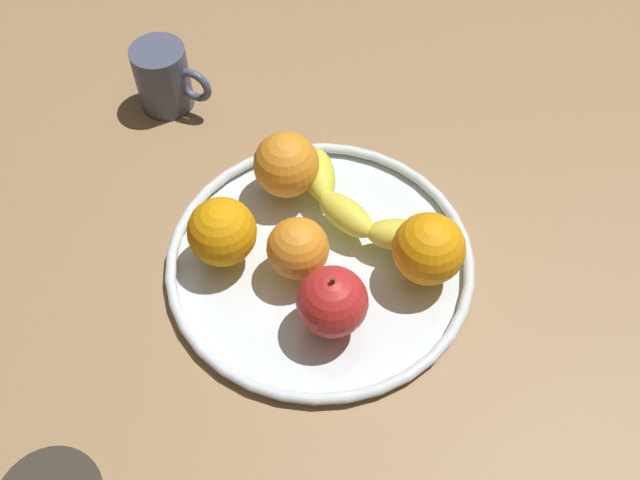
{
  "coord_description": "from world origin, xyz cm",
  "views": [
    {
      "loc": [
        17.97,
        -39.81,
        67.28
      ],
      "look_at": [
        0.0,
        0.0,
        4.8
      ],
      "focal_mm": 40.4,
      "sensor_mm": 36.0,
      "label": 1
    }
  ],
  "objects_px": {
    "orange_front_right": "(222,232)",
    "banana": "(358,209)",
    "fruit_bowl": "(320,260)",
    "orange_back_left": "(298,248)",
    "orange_front_left": "(286,165)",
    "ambient_mug": "(164,78)",
    "apple": "(332,302)",
    "orange_back_right": "(429,249)"
  },
  "relations": [
    {
      "from": "orange_front_left",
      "to": "orange_back_left",
      "type": "relative_size",
      "value": 1.14
    },
    {
      "from": "orange_front_left",
      "to": "apple",
      "type": "bearing_deg",
      "value": -49.89
    },
    {
      "from": "banana",
      "to": "fruit_bowl",
      "type": "bearing_deg",
      "value": -85.28
    },
    {
      "from": "orange_front_left",
      "to": "orange_back_left",
      "type": "height_order",
      "value": "orange_front_left"
    },
    {
      "from": "orange_back_left",
      "to": "ambient_mug",
      "type": "xyz_separation_m",
      "value": [
        -0.27,
        0.17,
        -0.01
      ]
    },
    {
      "from": "banana",
      "to": "orange_back_left",
      "type": "xyz_separation_m",
      "value": [
        -0.03,
        -0.09,
        0.02
      ]
    },
    {
      "from": "orange_front_right",
      "to": "banana",
      "type": "bearing_deg",
      "value": 41.69
    },
    {
      "from": "orange_front_right",
      "to": "orange_back_left",
      "type": "height_order",
      "value": "orange_front_right"
    },
    {
      "from": "apple",
      "to": "orange_front_right",
      "type": "bearing_deg",
      "value": 168.06
    },
    {
      "from": "fruit_bowl",
      "to": "apple",
      "type": "xyz_separation_m",
      "value": [
        0.04,
        -0.07,
        0.05
      ]
    },
    {
      "from": "banana",
      "to": "orange_front_left",
      "type": "xyz_separation_m",
      "value": [
        -0.09,
        0.01,
        0.02
      ]
    },
    {
      "from": "banana",
      "to": "orange_front_right",
      "type": "xyz_separation_m",
      "value": [
        -0.11,
        -0.1,
        0.02
      ]
    },
    {
      "from": "apple",
      "to": "fruit_bowl",
      "type": "bearing_deg",
      "value": 123.02
    },
    {
      "from": "orange_back_right",
      "to": "orange_back_left",
      "type": "height_order",
      "value": "orange_back_right"
    },
    {
      "from": "orange_back_left",
      "to": "ambient_mug",
      "type": "height_order",
      "value": "ambient_mug"
    },
    {
      "from": "orange_front_right",
      "to": "orange_front_left",
      "type": "distance_m",
      "value": 0.11
    },
    {
      "from": "apple",
      "to": "ambient_mug",
      "type": "xyz_separation_m",
      "value": [
        -0.33,
        0.22,
        -0.01
      ]
    },
    {
      "from": "orange_front_right",
      "to": "orange_front_left",
      "type": "relative_size",
      "value": 0.99
    },
    {
      "from": "apple",
      "to": "orange_front_left",
      "type": "distance_m",
      "value": 0.18
    },
    {
      "from": "banana",
      "to": "orange_back_left",
      "type": "height_order",
      "value": "orange_back_left"
    },
    {
      "from": "fruit_bowl",
      "to": "orange_back_right",
      "type": "xyz_separation_m",
      "value": [
        0.11,
        0.03,
        0.05
      ]
    },
    {
      "from": "banana",
      "to": "ambient_mug",
      "type": "bearing_deg",
      "value": -175.96
    },
    {
      "from": "orange_back_right",
      "to": "apple",
      "type": "bearing_deg",
      "value": -124.04
    },
    {
      "from": "orange_front_right",
      "to": "orange_back_left",
      "type": "xyz_separation_m",
      "value": [
        0.08,
        0.02,
        -0.0
      ]
    },
    {
      "from": "orange_back_left",
      "to": "orange_front_left",
      "type": "bearing_deg",
      "value": 121.94
    },
    {
      "from": "fruit_bowl",
      "to": "banana",
      "type": "xyz_separation_m",
      "value": [
        0.02,
        0.06,
        0.03
      ]
    },
    {
      "from": "apple",
      "to": "orange_back_left",
      "type": "xyz_separation_m",
      "value": [
        -0.06,
        0.05,
        -0.0
      ]
    },
    {
      "from": "orange_front_right",
      "to": "orange_back_right",
      "type": "distance_m",
      "value": 0.22
    },
    {
      "from": "orange_front_right",
      "to": "orange_front_left",
      "type": "bearing_deg",
      "value": 79.18
    },
    {
      "from": "orange_back_left",
      "to": "fruit_bowl",
      "type": "bearing_deg",
      "value": 53.19
    },
    {
      "from": "orange_front_right",
      "to": "orange_back_right",
      "type": "bearing_deg",
      "value": 18.32
    },
    {
      "from": "orange_front_right",
      "to": "orange_front_left",
      "type": "height_order",
      "value": "same"
    },
    {
      "from": "apple",
      "to": "ambient_mug",
      "type": "distance_m",
      "value": 0.39
    },
    {
      "from": "banana",
      "to": "orange_back_right",
      "type": "height_order",
      "value": "orange_back_right"
    },
    {
      "from": "banana",
      "to": "orange_front_right",
      "type": "bearing_deg",
      "value": -118.45
    },
    {
      "from": "banana",
      "to": "orange_back_left",
      "type": "bearing_deg",
      "value": -91.42
    },
    {
      "from": "orange_back_left",
      "to": "banana",
      "type": "bearing_deg",
      "value": 68.71
    },
    {
      "from": "orange_back_right",
      "to": "ambient_mug",
      "type": "height_order",
      "value": "orange_back_right"
    },
    {
      "from": "apple",
      "to": "orange_front_left",
      "type": "xyz_separation_m",
      "value": [
        -0.12,
        0.14,
        0.0
      ]
    },
    {
      "from": "apple",
      "to": "orange_front_left",
      "type": "relative_size",
      "value": 1.07
    },
    {
      "from": "orange_back_right",
      "to": "banana",
      "type": "bearing_deg",
      "value": 160.25
    },
    {
      "from": "orange_back_right",
      "to": "ambient_mug",
      "type": "bearing_deg",
      "value": 163.24
    }
  ]
}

